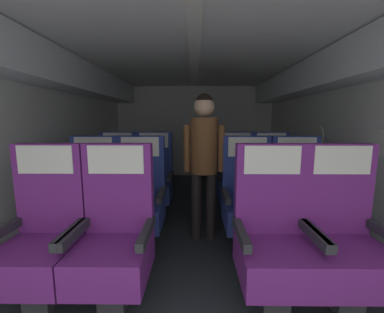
{
  "coord_description": "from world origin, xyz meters",
  "views": [
    {
      "loc": [
        0.01,
        -0.15,
        1.3
      ],
      "look_at": [
        -0.03,
        3.18,
        0.8
      ],
      "focal_mm": 23.19,
      "sensor_mm": 36.0,
      "label": 1
    }
  ],
  "objects": [
    {
      "name": "ground",
      "position": [
        0.0,
        2.77,
        -0.01
      ],
      "size": [
        3.75,
        5.94,
        0.02
      ],
      "primitive_type": "cube",
      "color": "#23282D"
    },
    {
      "name": "fuselage_shell",
      "position": [
        0.0,
        3.02,
        1.53
      ],
      "size": [
        3.63,
        5.59,
        2.09
      ],
      "color": "silver",
      "rests_on": "ground"
    },
    {
      "name": "seat_a_left_window",
      "position": [
        -1.05,
        1.46,
        0.48
      ],
      "size": [
        0.52,
        0.52,
        1.13
      ],
      "color": "#38383D",
      "rests_on": "ground"
    },
    {
      "name": "seat_a_left_aisle",
      "position": [
        -0.55,
        1.46,
        0.48
      ],
      "size": [
        0.52,
        0.52,
        1.13
      ],
      "color": "#38383D",
      "rests_on": "ground"
    },
    {
      "name": "seat_a_right_aisle",
      "position": [
        1.04,
        1.46,
        0.48
      ],
      "size": [
        0.52,
        0.52,
        1.13
      ],
      "color": "#38383D",
      "rests_on": "ground"
    },
    {
      "name": "seat_a_right_window",
      "position": [
        0.55,
        1.46,
        0.48
      ],
      "size": [
        0.52,
        0.52,
        1.13
      ],
      "color": "#38383D",
      "rests_on": "ground"
    },
    {
      "name": "seat_b_left_window",
      "position": [
        -1.05,
        2.29,
        0.48
      ],
      "size": [
        0.52,
        0.52,
        1.13
      ],
      "color": "#38383D",
      "rests_on": "ground"
    },
    {
      "name": "seat_b_left_aisle",
      "position": [
        -0.56,
        2.3,
        0.48
      ],
      "size": [
        0.52,
        0.52,
        1.13
      ],
      "color": "#38383D",
      "rests_on": "ground"
    },
    {
      "name": "seat_b_right_aisle",
      "position": [
        1.05,
        2.28,
        0.48
      ],
      "size": [
        0.52,
        0.52,
        1.13
      ],
      "color": "#38383D",
      "rests_on": "ground"
    },
    {
      "name": "seat_b_right_window",
      "position": [
        0.55,
        2.29,
        0.48
      ],
      "size": [
        0.52,
        0.52,
        1.13
      ],
      "color": "#38383D",
      "rests_on": "ground"
    },
    {
      "name": "seat_c_left_window",
      "position": [
        -1.05,
        3.13,
        0.48
      ],
      "size": [
        0.52,
        0.52,
        1.13
      ],
      "color": "#38383D",
      "rests_on": "ground"
    },
    {
      "name": "seat_c_left_aisle",
      "position": [
        -0.55,
        3.11,
        0.48
      ],
      "size": [
        0.52,
        0.52,
        1.13
      ],
      "color": "#38383D",
      "rests_on": "ground"
    },
    {
      "name": "seat_c_right_aisle",
      "position": [
        1.05,
        3.13,
        0.48
      ],
      "size": [
        0.52,
        0.52,
        1.13
      ],
      "color": "#38383D",
      "rests_on": "ground"
    },
    {
      "name": "seat_c_right_window",
      "position": [
        0.56,
        3.11,
        0.48
      ],
      "size": [
        0.52,
        0.52,
        1.13
      ],
      "color": "#38383D",
      "rests_on": "ground"
    },
    {
      "name": "flight_attendant",
      "position": [
        0.1,
        2.43,
        0.96
      ],
      "size": [
        0.43,
        0.28,
        1.56
      ],
      "rotation": [
        0.0,
        0.0,
        0.39
      ],
      "color": "black",
      "rests_on": "ground"
    }
  ]
}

